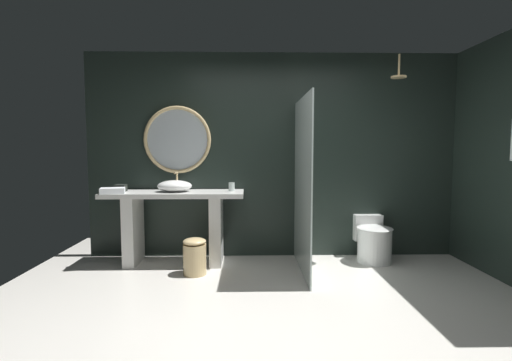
{
  "coord_description": "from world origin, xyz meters",
  "views": [
    {
      "loc": [
        -0.37,
        -2.96,
        1.39
      ],
      "look_at": [
        -0.28,
        0.97,
        1.06
      ],
      "focal_mm": 26.36,
      "sensor_mm": 36.0,
      "label": 1
    }
  ],
  "objects_px": {
    "vessel_sink": "(175,186)",
    "tissue_box": "(121,188)",
    "tumbler_cup": "(232,187)",
    "waste_bin": "(195,256)",
    "round_wall_mirror": "(177,140)",
    "toilet": "(372,240)",
    "folded_hand_towel": "(113,191)",
    "rain_shower_head": "(399,75)"
  },
  "relations": [
    {
      "from": "tumbler_cup",
      "to": "tissue_box",
      "type": "bearing_deg",
      "value": -179.46
    },
    {
      "from": "waste_bin",
      "to": "tumbler_cup",
      "type": "bearing_deg",
      "value": 49.9
    },
    {
      "from": "rain_shower_head",
      "to": "tumbler_cup",
      "type": "bearing_deg",
      "value": 177.13
    },
    {
      "from": "vessel_sink",
      "to": "tissue_box",
      "type": "bearing_deg",
      "value": 176.59
    },
    {
      "from": "tissue_box",
      "to": "tumbler_cup",
      "type": "bearing_deg",
      "value": 0.54
    },
    {
      "from": "vessel_sink",
      "to": "rain_shower_head",
      "type": "height_order",
      "value": "rain_shower_head"
    },
    {
      "from": "toilet",
      "to": "waste_bin",
      "type": "xyz_separation_m",
      "value": [
        -2.14,
        -0.48,
        -0.05
      ]
    },
    {
      "from": "toilet",
      "to": "folded_hand_towel",
      "type": "height_order",
      "value": "folded_hand_towel"
    },
    {
      "from": "rain_shower_head",
      "to": "toilet",
      "type": "distance_m",
      "value": 2.02
    },
    {
      "from": "vessel_sink",
      "to": "waste_bin",
      "type": "height_order",
      "value": "vessel_sink"
    },
    {
      "from": "round_wall_mirror",
      "to": "tumbler_cup",
      "type": "bearing_deg",
      "value": -17.7
    },
    {
      "from": "vessel_sink",
      "to": "round_wall_mirror",
      "type": "height_order",
      "value": "round_wall_mirror"
    },
    {
      "from": "vessel_sink",
      "to": "toilet",
      "type": "relative_size",
      "value": 0.65
    },
    {
      "from": "toilet",
      "to": "vessel_sink",
      "type": "bearing_deg",
      "value": -178.51
    },
    {
      "from": "rain_shower_head",
      "to": "folded_hand_towel",
      "type": "relative_size",
      "value": 1.03
    },
    {
      "from": "vessel_sink",
      "to": "waste_bin",
      "type": "relative_size",
      "value": 1.0
    },
    {
      "from": "tumbler_cup",
      "to": "rain_shower_head",
      "type": "height_order",
      "value": "rain_shower_head"
    },
    {
      "from": "tumbler_cup",
      "to": "tissue_box",
      "type": "distance_m",
      "value": 1.34
    },
    {
      "from": "toilet",
      "to": "rain_shower_head",
      "type": "bearing_deg",
      "value": -26.47
    },
    {
      "from": "tissue_box",
      "to": "round_wall_mirror",
      "type": "distance_m",
      "value": 0.91
    },
    {
      "from": "round_wall_mirror",
      "to": "toilet",
      "type": "distance_m",
      "value": 2.75
    },
    {
      "from": "vessel_sink",
      "to": "waste_bin",
      "type": "bearing_deg",
      "value": -55.2
    },
    {
      "from": "vessel_sink",
      "to": "round_wall_mirror",
      "type": "relative_size",
      "value": 0.48
    },
    {
      "from": "vessel_sink",
      "to": "tissue_box",
      "type": "distance_m",
      "value": 0.66
    },
    {
      "from": "tumbler_cup",
      "to": "vessel_sink",
      "type": "bearing_deg",
      "value": -175.63
    },
    {
      "from": "tumbler_cup",
      "to": "round_wall_mirror",
      "type": "height_order",
      "value": "round_wall_mirror"
    },
    {
      "from": "vessel_sink",
      "to": "round_wall_mirror",
      "type": "xyz_separation_m",
      "value": [
        -0.01,
        0.27,
        0.56
      ]
    },
    {
      "from": "round_wall_mirror",
      "to": "toilet",
      "type": "relative_size",
      "value": 1.33
    },
    {
      "from": "vessel_sink",
      "to": "tissue_box",
      "type": "height_order",
      "value": "vessel_sink"
    },
    {
      "from": "vessel_sink",
      "to": "tumbler_cup",
      "type": "height_order",
      "value": "vessel_sink"
    },
    {
      "from": "tissue_box",
      "to": "round_wall_mirror",
      "type": "xyz_separation_m",
      "value": [
        0.65,
        0.23,
        0.59
      ]
    },
    {
      "from": "tissue_box",
      "to": "folded_hand_towel",
      "type": "relative_size",
      "value": 0.48
    },
    {
      "from": "tumbler_cup",
      "to": "rain_shower_head",
      "type": "bearing_deg",
      "value": -2.87
    },
    {
      "from": "tumbler_cup",
      "to": "waste_bin",
      "type": "xyz_separation_m",
      "value": [
        -0.39,
        -0.47,
        -0.72
      ]
    },
    {
      "from": "vessel_sink",
      "to": "tumbler_cup",
      "type": "relative_size",
      "value": 3.89
    },
    {
      "from": "rain_shower_head",
      "to": "folded_hand_towel",
      "type": "bearing_deg",
      "value": -177.96
    },
    {
      "from": "tumbler_cup",
      "to": "waste_bin",
      "type": "bearing_deg",
      "value": -130.1
    },
    {
      "from": "tissue_box",
      "to": "rain_shower_head",
      "type": "height_order",
      "value": "rain_shower_head"
    },
    {
      "from": "tumbler_cup",
      "to": "tissue_box",
      "type": "height_order",
      "value": "tumbler_cup"
    },
    {
      "from": "vessel_sink",
      "to": "tumbler_cup",
      "type": "xyz_separation_m",
      "value": [
        0.68,
        0.05,
        -0.02
      ]
    },
    {
      "from": "tumbler_cup",
      "to": "folded_hand_towel",
      "type": "xyz_separation_m",
      "value": [
        -1.36,
        -0.22,
        -0.02
      ]
    },
    {
      "from": "round_wall_mirror",
      "to": "waste_bin",
      "type": "relative_size",
      "value": 2.07
    }
  ]
}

